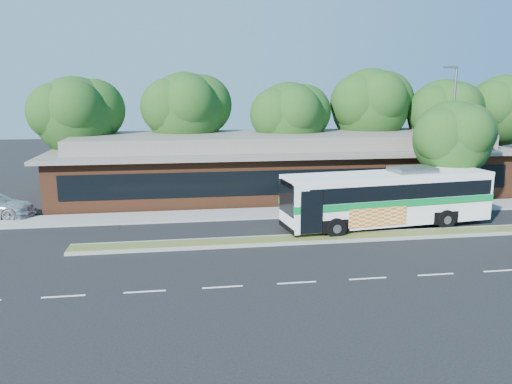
% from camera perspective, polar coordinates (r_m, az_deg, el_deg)
% --- Properties ---
extents(ground, '(120.00, 120.00, 0.00)m').
position_cam_1_polar(ground, '(25.79, 8.63, -5.74)').
color(ground, black).
rests_on(ground, ground).
extents(median_strip, '(26.00, 1.10, 0.15)m').
position_cam_1_polar(median_strip, '(26.32, 8.25, -5.20)').
color(median_strip, '#4F5B26').
rests_on(median_strip, ground).
extents(sidewalk, '(44.00, 2.60, 0.12)m').
position_cam_1_polar(sidewalk, '(31.71, 5.21, -2.26)').
color(sidewalk, gray).
rests_on(sidewalk, ground).
extents(parking_lot, '(14.00, 12.00, 0.01)m').
position_cam_1_polar(parking_lot, '(35.90, -25.52, -1.82)').
color(parking_lot, black).
rests_on(parking_lot, ground).
extents(plaza_building, '(33.20, 11.20, 4.45)m').
position_cam_1_polar(plaza_building, '(37.63, 2.87, 3.17)').
color(plaza_building, '#592F1C').
rests_on(plaza_building, ground).
extents(lamp_post, '(0.93, 0.18, 9.07)m').
position_cam_1_polar(lamp_post, '(34.16, 21.40, 6.23)').
color(lamp_post, slate).
rests_on(lamp_post, ground).
extents(tree_bg_a, '(6.47, 5.80, 8.63)m').
position_cam_1_polar(tree_bg_a, '(39.29, -19.32, 8.38)').
color(tree_bg_a, black).
rests_on(tree_bg_a, ground).
extents(tree_bg_b, '(6.69, 6.00, 9.00)m').
position_cam_1_polar(tree_bg_b, '(39.65, -7.48, 9.35)').
color(tree_bg_b, black).
rests_on(tree_bg_b, ground).
extents(tree_bg_c, '(6.24, 5.60, 8.26)m').
position_cam_1_polar(tree_bg_c, '(39.67, 4.30, 8.62)').
color(tree_bg_c, black).
rests_on(tree_bg_c, ground).
extents(tree_bg_d, '(6.91, 6.20, 9.37)m').
position_cam_1_polar(tree_bg_d, '(42.73, 13.38, 9.66)').
color(tree_bg_d, black).
rests_on(tree_bg_d, ground).
extents(tree_bg_e, '(6.47, 5.80, 8.50)m').
position_cam_1_polar(tree_bg_e, '(44.44, 21.07, 8.40)').
color(tree_bg_e, black).
rests_on(tree_bg_e, ground).
extents(tree_bg_f, '(6.69, 6.00, 8.92)m').
position_cam_1_polar(tree_bg_f, '(48.50, 26.76, 8.52)').
color(tree_bg_f, black).
rests_on(tree_bg_f, ground).
extents(transit_bus, '(12.22, 4.03, 3.37)m').
position_cam_1_polar(transit_bus, '(28.89, 14.90, -0.28)').
color(transit_bus, white).
rests_on(transit_bus, ground).
extents(sidewalk_tree, '(5.34, 4.79, 6.99)m').
position_cam_1_polar(sidewalk_tree, '(33.70, 21.95, 5.80)').
color(sidewalk_tree, black).
rests_on(sidewalk_tree, ground).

